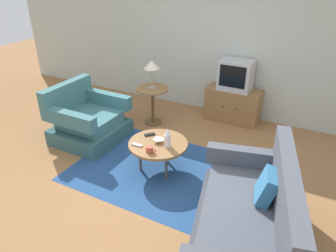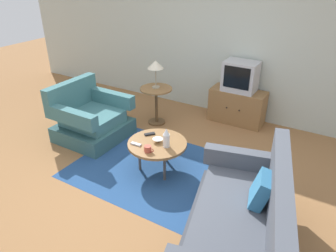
# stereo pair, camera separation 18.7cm
# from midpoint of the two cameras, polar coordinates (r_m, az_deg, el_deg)

# --- Properties ---
(ground_plane) EXTENTS (16.00, 16.00, 0.00)m
(ground_plane) POSITION_cam_midpoint_polar(r_m,az_deg,el_deg) (4.16, -4.92, -8.87)
(ground_plane) COLOR olive
(back_wall) EXTENTS (9.00, 0.12, 2.70)m
(back_wall) POSITION_cam_midpoint_polar(r_m,az_deg,el_deg) (5.60, 8.15, 15.82)
(back_wall) COLOR #B2BCB2
(back_wall) RESTS_ON ground
(area_rug) EXTENTS (2.20, 1.67, 0.00)m
(area_rug) POSITION_cam_midpoint_polar(r_m,az_deg,el_deg) (4.24, -3.00, -7.96)
(area_rug) COLOR navy
(area_rug) RESTS_ON ground
(armchair) EXTENTS (0.94, 0.98, 0.85)m
(armchair) POSITION_cam_midpoint_polar(r_m,az_deg,el_deg) (5.01, -15.46, 0.81)
(armchair) COLOR #325C60
(armchair) RESTS_ON ground
(couch) EXTENTS (1.23, 1.82, 0.93)m
(couch) POSITION_cam_midpoint_polar(r_m,az_deg,el_deg) (3.16, 12.37, -16.36)
(couch) COLOR #3E424B
(couch) RESTS_ON ground
(coffee_table) EXTENTS (0.76, 0.76, 0.42)m
(coffee_table) POSITION_cam_midpoint_polar(r_m,az_deg,el_deg) (4.03, -3.14, -3.44)
(coffee_table) COLOR olive
(coffee_table) RESTS_ON ground
(side_table) EXTENTS (0.53, 0.53, 0.63)m
(side_table) POSITION_cam_midpoint_polar(r_m,az_deg,el_deg) (5.25, -3.82, 5.03)
(side_table) COLOR olive
(side_table) RESTS_ON ground
(tv_stand) EXTENTS (0.91, 0.43, 0.57)m
(tv_stand) POSITION_cam_midpoint_polar(r_m,az_deg,el_deg) (5.51, 10.67, 3.78)
(tv_stand) COLOR olive
(tv_stand) RESTS_ON ground
(television) EXTENTS (0.53, 0.39, 0.49)m
(television) POSITION_cam_midpoint_polar(r_m,az_deg,el_deg) (5.33, 11.17, 9.01)
(television) COLOR #B7B7BC
(television) RESTS_ON tv_stand
(table_lamp) EXTENTS (0.26, 0.26, 0.46)m
(table_lamp) POSITION_cam_midpoint_polar(r_m,az_deg,el_deg) (5.09, -4.04, 10.84)
(table_lamp) COLOR #9E937A
(table_lamp) RESTS_ON side_table
(vase) EXTENTS (0.09, 0.09, 0.25)m
(vase) POSITION_cam_midpoint_polar(r_m,az_deg,el_deg) (3.87, -1.46, -2.21)
(vase) COLOR white
(vase) RESTS_ON coffee_table
(mug) EXTENTS (0.13, 0.09, 0.08)m
(mug) POSITION_cam_midpoint_polar(r_m,az_deg,el_deg) (3.81, -4.73, -4.26)
(mug) COLOR #B74C3D
(mug) RESTS_ON coffee_table
(bowl) EXTENTS (0.13, 0.13, 0.05)m
(bowl) POSITION_cam_midpoint_polar(r_m,az_deg,el_deg) (4.01, -3.07, -2.67)
(bowl) COLOR silver
(bowl) RESTS_ON coffee_table
(tv_remote_dark) EXTENTS (0.13, 0.14, 0.02)m
(tv_remote_dark) POSITION_cam_midpoint_polar(r_m,az_deg,el_deg) (4.19, -4.61, -1.55)
(tv_remote_dark) COLOR black
(tv_remote_dark) RESTS_ON coffee_table
(tv_remote_silver) EXTENTS (0.14, 0.05, 0.02)m
(tv_remote_silver) POSITION_cam_midpoint_polar(r_m,az_deg,el_deg) (3.97, -6.98, -3.43)
(tv_remote_silver) COLOR #B2B2B7
(tv_remote_silver) RESTS_ON coffee_table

